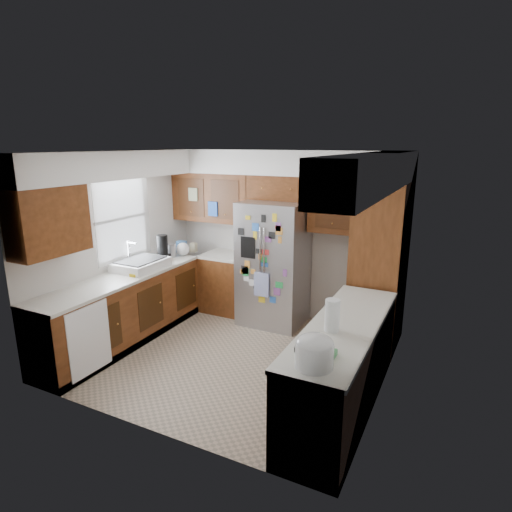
# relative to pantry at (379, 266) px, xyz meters

# --- Properties ---
(floor) EXTENTS (3.60, 3.60, 0.00)m
(floor) POSITION_rel_pantry_xyz_m (-1.50, -1.15, -1.07)
(floor) COLOR tan
(floor) RESTS_ON ground
(room_shell) EXTENTS (3.64, 3.24, 2.52)m
(room_shell) POSITION_rel_pantry_xyz_m (-1.61, -0.79, 0.75)
(room_shell) COLOR silver
(room_shell) RESTS_ON ground
(left_counter_run) EXTENTS (1.36, 3.20, 0.92)m
(left_counter_run) POSITION_rel_pantry_xyz_m (-2.86, -1.12, -0.65)
(left_counter_run) COLOR #46230D
(left_counter_run) RESTS_ON ground
(right_counter_run) EXTENTS (0.63, 2.25, 0.92)m
(right_counter_run) POSITION_rel_pantry_xyz_m (0.00, -1.62, -0.65)
(right_counter_run) COLOR #46230D
(right_counter_run) RESTS_ON ground
(pantry) EXTENTS (0.60, 0.90, 2.15)m
(pantry) POSITION_rel_pantry_xyz_m (0.00, 0.00, 0.00)
(pantry) COLOR #46230D
(pantry) RESTS_ON ground
(fridge) EXTENTS (0.90, 0.79, 1.80)m
(fridge) POSITION_rel_pantry_xyz_m (-1.50, 0.05, -0.17)
(fridge) COLOR gray
(fridge) RESTS_ON ground
(bridge_cabinet) EXTENTS (0.96, 0.34, 0.35)m
(bridge_cabinet) POSITION_rel_pantry_xyz_m (-1.50, 0.28, 0.90)
(bridge_cabinet) COLOR #46230D
(bridge_cabinet) RESTS_ON fridge
(fridge_top_items) EXTENTS (0.65, 0.28, 0.24)m
(fridge_top_items) POSITION_rel_pantry_xyz_m (-1.65, 0.25, 1.19)
(fridge_top_items) COLOR blue
(fridge_top_items) RESTS_ON bridge_cabinet
(sink_assembly) EXTENTS (0.52, 0.71, 0.37)m
(sink_assembly) POSITION_rel_pantry_xyz_m (-3.00, -1.05, -0.09)
(sink_assembly) COLOR white
(sink_assembly) RESTS_ON left_counter_run
(left_counter_clutter) EXTENTS (0.31, 0.85, 0.38)m
(left_counter_clutter) POSITION_rel_pantry_xyz_m (-2.97, -0.35, -0.02)
(left_counter_clutter) COLOR black
(left_counter_clutter) RESTS_ON left_counter_run
(rice_cooker) EXTENTS (0.31, 0.30, 0.26)m
(rice_cooker) POSITION_rel_pantry_xyz_m (-0.00, -2.53, -0.02)
(rice_cooker) COLOR silver
(rice_cooker) RESTS_ON right_counter_run
(paper_towel) EXTENTS (0.13, 0.13, 0.30)m
(paper_towel) POSITION_rel_pantry_xyz_m (-0.07, -1.83, -0.00)
(paper_towel) COLOR white
(paper_towel) RESTS_ON right_counter_run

